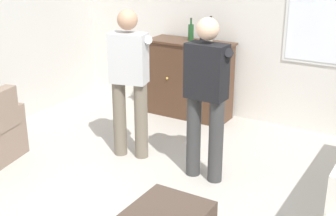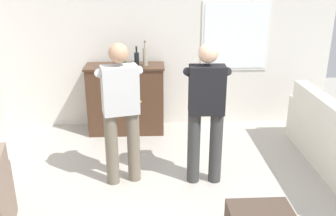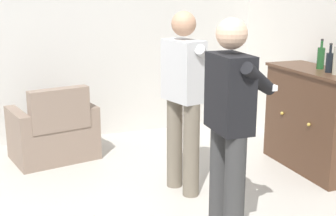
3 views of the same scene
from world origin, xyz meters
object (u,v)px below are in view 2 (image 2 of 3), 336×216
at_px(bottle_spirits_clear, 145,56).
at_px(person_standing_left, 121,108).
at_px(bottle_liquor_amber, 137,58).
at_px(bottle_wine_green, 123,57).
at_px(person_standing_right, 206,108).
at_px(sideboard_cabinet, 126,99).

distance_m(bottle_spirits_clear, person_standing_left, 1.50).
bearing_deg(bottle_liquor_amber, bottle_spirits_clear, -10.60).
height_order(bottle_wine_green, bottle_spirits_clear, bottle_spirits_clear).
bearing_deg(person_standing_left, bottle_wine_green, 92.20).
distance_m(bottle_liquor_amber, person_standing_right, 1.74).
xyz_separation_m(bottle_spirits_clear, person_standing_right, (0.70, -1.50, -0.27)).
relative_size(bottle_spirits_clear, person_standing_left, 0.22).
relative_size(sideboard_cabinet, person_standing_left, 0.71).
distance_m(sideboard_cabinet, person_standing_right, 1.87).
xyz_separation_m(bottle_spirits_clear, person_standing_left, (-0.27, -1.45, -0.27)).
distance_m(bottle_liquor_amber, bottle_spirits_clear, 0.13).
relative_size(sideboard_cabinet, bottle_spirits_clear, 3.23).
bearing_deg(person_standing_left, bottle_liquor_amber, 84.35).
distance_m(sideboard_cabinet, bottle_spirits_clear, 0.74).
bearing_deg(person_standing_right, bottle_spirits_clear, 114.94).
bearing_deg(bottle_liquor_amber, person_standing_right, -61.60).
height_order(person_standing_left, person_standing_right, same).
relative_size(bottle_wine_green, bottle_spirits_clear, 0.83).
xyz_separation_m(bottle_liquor_amber, bottle_spirits_clear, (0.13, -0.02, 0.04)).
height_order(bottle_wine_green, bottle_liquor_amber, bottle_wine_green).
height_order(sideboard_cabinet, bottle_spirits_clear, bottle_spirits_clear).
xyz_separation_m(sideboard_cabinet, bottle_wine_green, (-0.02, 0.05, 0.65)).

